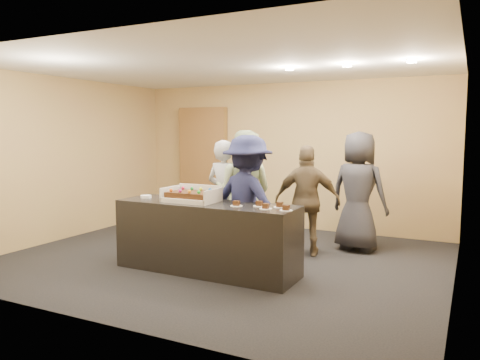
{
  "coord_description": "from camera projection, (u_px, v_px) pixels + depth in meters",
  "views": [
    {
      "loc": [
        3.14,
        -5.72,
        1.81
      ],
      "look_at": [
        0.28,
        0.0,
        1.14
      ],
      "focal_mm": 35.0,
      "sensor_mm": 36.0,
      "label": 1
    }
  ],
  "objects": [
    {
      "name": "room",
      "position": [
        222.0,
        164.0,
        6.53
      ],
      "size": [
        6.04,
        6.0,
        2.7
      ],
      "color": "black",
      "rests_on": "ground"
    },
    {
      "name": "serving_counter",
      "position": [
        207.0,
        237.0,
        6.02
      ],
      "size": [
        2.41,
        0.72,
        0.9
      ],
      "primitive_type": "cube",
      "rotation": [
        0.0,
        0.0,
        -0.01
      ],
      "color": "black",
      "rests_on": "floor"
    },
    {
      "name": "storage_cabinet",
      "position": [
        203.0,
        164.0,
        9.48
      ],
      "size": [
        1.04,
        0.15,
        2.28
      ],
      "primitive_type": "cube",
      "color": "brown",
      "rests_on": "floor"
    },
    {
      "name": "cake_box",
      "position": [
        192.0,
        198.0,
        6.09
      ],
      "size": [
        0.68,
        0.47,
        0.2
      ],
      "color": "white",
      "rests_on": "serving_counter"
    },
    {
      "name": "sheet_cake",
      "position": [
        191.0,
        194.0,
        6.06
      ],
      "size": [
        0.58,
        0.4,
        0.11
      ],
      "color": "#331B0B",
      "rests_on": "cake_box"
    },
    {
      "name": "plate_stack",
      "position": [
        146.0,
        197.0,
        6.4
      ],
      "size": [
        0.15,
        0.15,
        0.04
      ],
      "primitive_type": "cylinder",
      "color": "white",
      "rests_on": "serving_counter"
    },
    {
      "name": "slice_a",
      "position": [
        236.0,
        204.0,
        5.69
      ],
      "size": [
        0.15,
        0.15,
        0.07
      ],
      "color": "white",
      "rests_on": "serving_counter"
    },
    {
      "name": "slice_b",
      "position": [
        259.0,
        205.0,
        5.68
      ],
      "size": [
        0.15,
        0.15,
        0.07
      ],
      "color": "white",
      "rests_on": "serving_counter"
    },
    {
      "name": "slice_c",
      "position": [
        266.0,
        207.0,
        5.48
      ],
      "size": [
        0.15,
        0.15,
        0.07
      ],
      "color": "white",
      "rests_on": "serving_counter"
    },
    {
      "name": "slice_d",
      "position": [
        280.0,
        206.0,
        5.59
      ],
      "size": [
        0.15,
        0.15,
        0.07
      ],
      "color": "white",
      "rests_on": "serving_counter"
    },
    {
      "name": "slice_e",
      "position": [
        286.0,
        209.0,
        5.37
      ],
      "size": [
        0.15,
        0.15,
        0.07
      ],
      "color": "white",
      "rests_on": "serving_counter"
    },
    {
      "name": "person_server_grey",
      "position": [
        225.0,
        197.0,
        6.96
      ],
      "size": [
        0.67,
        0.5,
        1.68
      ],
      "primitive_type": "imported",
      "rotation": [
        0.0,
        0.0,
        2.98
      ],
      "color": "#A9AAAE",
      "rests_on": "floor"
    },
    {
      "name": "person_sage_man",
      "position": [
        243.0,
        193.0,
        6.8
      ],
      "size": [
        0.96,
        0.79,
        1.82
      ],
      "primitive_type": "imported",
      "rotation": [
        0.0,
        0.0,
        3.26
      ],
      "color": "#99AC80",
      "rests_on": "floor"
    },
    {
      "name": "person_navy_man",
      "position": [
        248.0,
        201.0,
        6.21
      ],
      "size": [
        1.27,
        0.93,
        1.76
      ],
      "primitive_type": "imported",
      "rotation": [
        0.0,
        0.0,
        2.88
      ],
      "color": "#191C42",
      "rests_on": "floor"
    },
    {
      "name": "person_brown_extra",
      "position": [
        307.0,
        201.0,
        6.78
      ],
      "size": [
        1.01,
        0.61,
        1.61
      ],
      "primitive_type": "imported",
      "rotation": [
        0.0,
        0.0,
        3.38
      ],
      "color": "brown",
      "rests_on": "floor"
    },
    {
      "name": "person_dark_suit",
      "position": [
        358.0,
        191.0,
        7.05
      ],
      "size": [
        0.99,
        0.76,
        1.81
      ],
      "primitive_type": "imported",
      "rotation": [
        0.0,
        0.0,
        2.92
      ],
      "color": "#29292E",
      "rests_on": "floor"
    },
    {
      "name": "ceiling_spotlights",
      "position": [
        347.0,
        65.0,
        6.12
      ],
      "size": [
        1.72,
        0.12,
        0.03
      ],
      "color": "#FFEAC6",
      "rests_on": "ceiling"
    }
  ]
}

